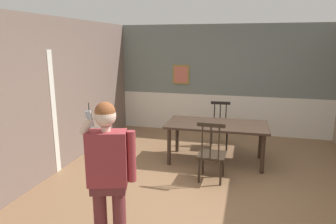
{
  "coord_description": "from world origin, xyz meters",
  "views": [
    {
      "loc": [
        0.58,
        -4.31,
        2.22
      ],
      "look_at": [
        -0.34,
        -0.81,
        1.39
      ],
      "focal_mm": 32.57,
      "sensor_mm": 36.0,
      "label": 1
    }
  ],
  "objects_px": {
    "chair_by_doorway": "(212,153)",
    "person_figure": "(108,170)",
    "chair_near_window": "(220,126)",
    "dining_table": "(217,128)"
  },
  "relations": [
    {
      "from": "chair_near_window",
      "to": "chair_by_doorway",
      "type": "relative_size",
      "value": 0.96
    },
    {
      "from": "chair_near_window",
      "to": "person_figure",
      "type": "bearing_deg",
      "value": 74.24
    },
    {
      "from": "person_figure",
      "to": "chair_by_doorway",
      "type": "bearing_deg",
      "value": -129.44
    },
    {
      "from": "dining_table",
      "to": "person_figure",
      "type": "distance_m",
      "value": 2.99
    },
    {
      "from": "chair_by_doorway",
      "to": "person_figure",
      "type": "distance_m",
      "value": 2.22
    },
    {
      "from": "person_figure",
      "to": "chair_near_window",
      "type": "bearing_deg",
      "value": -119.17
    },
    {
      "from": "chair_by_doorway",
      "to": "person_figure",
      "type": "bearing_deg",
      "value": -110.37
    },
    {
      "from": "chair_near_window",
      "to": "chair_by_doorway",
      "type": "bearing_deg",
      "value": 87.42
    },
    {
      "from": "dining_table",
      "to": "chair_near_window",
      "type": "relative_size",
      "value": 1.92
    },
    {
      "from": "chair_near_window",
      "to": "person_figure",
      "type": "xyz_separation_m",
      "value": [
        -0.8,
        -3.71,
        0.48
      ]
    }
  ]
}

